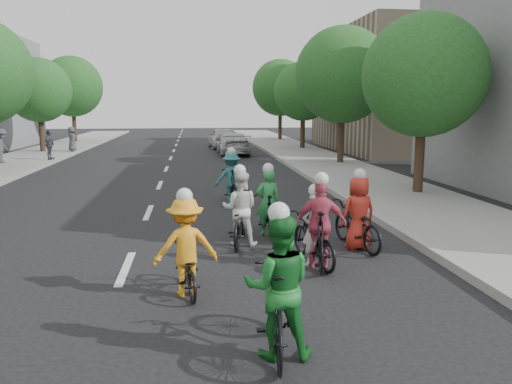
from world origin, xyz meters
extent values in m
plane|color=black|center=(0.00, 0.00, 0.00)|extent=(120.00, 120.00, 0.00)
cube|color=gray|center=(8.00, 10.00, 0.07)|extent=(4.00, 80.00, 0.15)
cube|color=#999993|center=(6.05, 10.00, 0.09)|extent=(0.18, 80.00, 0.18)
cube|color=gray|center=(16.00, 24.00, 4.00)|extent=(10.00, 14.00, 8.00)
cylinder|color=black|center=(-8.20, 24.00, 1.14)|extent=(0.32, 0.32, 2.27)
sphere|color=#214D19|center=(-8.20, 24.00, 3.97)|extent=(4.00, 4.00, 4.00)
cylinder|color=black|center=(-8.20, 33.00, 1.24)|extent=(0.32, 0.32, 2.48)
sphere|color=#214D19|center=(-8.20, 33.00, 4.53)|extent=(4.80, 4.80, 4.80)
cylinder|color=black|center=(8.80, 6.60, 1.14)|extent=(0.32, 0.32, 2.27)
sphere|color=#214D19|center=(8.80, 6.60, 3.97)|extent=(4.00, 4.00, 4.00)
cylinder|color=black|center=(8.80, 15.60, 1.24)|extent=(0.32, 0.32, 2.48)
sphere|color=#214D19|center=(8.80, 15.60, 4.53)|extent=(4.80, 4.80, 4.80)
cylinder|color=black|center=(8.80, 24.60, 1.14)|extent=(0.32, 0.32, 2.27)
sphere|color=#214D19|center=(8.80, 24.60, 3.97)|extent=(4.00, 4.00, 4.00)
cylinder|color=black|center=(8.80, 33.60, 1.24)|extent=(0.32, 0.32, 2.48)
sphere|color=#214D19|center=(8.80, 33.60, 4.53)|extent=(4.80, 4.80, 4.80)
imported|color=black|center=(3.55, -0.14, 0.49)|extent=(0.97, 1.93, 0.97)
imported|color=silver|center=(3.55, -0.24, 0.71)|extent=(0.57, 0.43, 1.43)
sphere|color=silver|center=(3.55, -0.24, 1.45)|extent=(0.26, 0.26, 0.26)
imported|color=black|center=(2.28, -3.50, 0.55)|extent=(0.72, 1.88, 1.11)
imported|color=#186C25|center=(2.28, -3.60, 0.88)|extent=(0.92, 0.75, 1.76)
sphere|color=silver|center=(2.28, -3.60, 1.78)|extent=(0.26, 0.26, 0.26)
imported|color=black|center=(1.15, -1.35, 0.40)|extent=(0.78, 1.60, 0.80)
imported|color=#FFA11C|center=(1.15, -1.45, 0.80)|extent=(1.11, 0.76, 1.59)
sphere|color=silver|center=(1.15, -1.45, 1.61)|extent=(0.26, 0.26, 0.26)
imported|color=black|center=(3.64, -0.24, 0.56)|extent=(0.85, 1.91, 1.11)
imported|color=#C5455F|center=(3.64, -0.34, 0.83)|extent=(1.03, 0.57, 1.66)
sphere|color=silver|center=(3.64, -0.34, 1.68)|extent=(0.26, 0.26, 0.26)
imported|color=black|center=(4.72, 0.80, 0.50)|extent=(1.03, 2.00, 1.00)
imported|color=red|center=(4.72, 0.70, 0.79)|extent=(0.86, 0.65, 1.58)
sphere|color=silver|center=(4.72, 0.70, 1.60)|extent=(0.26, 0.26, 0.26)
imported|color=black|center=(3.01, 2.21, 0.49)|extent=(0.51, 1.64, 0.98)
imported|color=green|center=(3.01, 2.11, 0.78)|extent=(0.58, 0.39, 1.56)
sphere|color=silver|center=(3.01, 2.11, 1.58)|extent=(0.26, 0.26, 0.26)
imported|color=black|center=(2.28, 1.45, 0.50)|extent=(1.04, 2.02, 1.01)
imported|color=silver|center=(2.28, 1.35, 0.81)|extent=(0.90, 0.76, 1.62)
sphere|color=silver|center=(2.28, 1.35, 1.64)|extent=(0.26, 0.26, 0.26)
imported|color=black|center=(2.47, 6.21, 0.54)|extent=(0.63, 1.83, 1.08)
imported|color=#246A6D|center=(2.47, 6.11, 0.80)|extent=(1.07, 0.67, 1.60)
sphere|color=silver|center=(2.47, 6.11, 1.62)|extent=(0.26, 0.26, 0.26)
imported|color=#B0B1B5|center=(3.78, 21.70, 0.68)|extent=(1.99, 4.71, 1.36)
imported|color=silver|center=(3.42, 26.56, 0.75)|extent=(2.04, 4.52, 1.50)
imported|color=#4B4A56|center=(-8.28, 17.39, 1.01)|extent=(0.64, 1.11, 1.72)
imported|color=#474853|center=(-6.33, 18.68, 0.95)|extent=(0.55, 0.99, 1.60)
imported|color=#484854|center=(-6.30, 23.68, 0.93)|extent=(0.76, 0.90, 1.56)
camera|label=1|loc=(1.30, -9.18, 3.00)|focal=35.00mm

